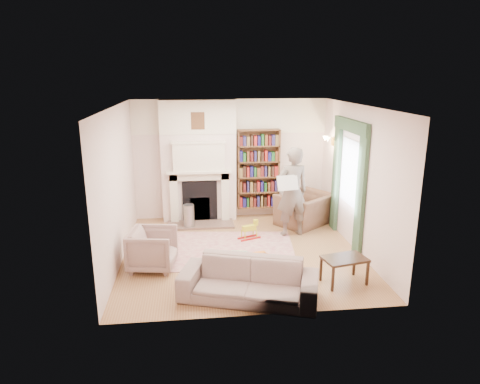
{
  "coord_description": "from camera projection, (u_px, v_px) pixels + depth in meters",
  "views": [
    {
      "loc": [
        -0.9,
        -7.64,
        3.36
      ],
      "look_at": [
        0.0,
        0.25,
        1.15
      ],
      "focal_mm": 32.0,
      "sensor_mm": 36.0,
      "label": 1
    }
  ],
  "objects": [
    {
      "name": "wall_back",
      "position": [
        230.0,
        159.0,
        10.09
      ],
      "size": [
        4.5,
        0.0,
        4.5
      ],
      "primitive_type": "plane",
      "rotation": [
        1.57,
        0.0,
        0.0
      ],
      "color": "white",
      "rests_on": "floor"
    },
    {
      "name": "rug",
      "position": [
        228.0,
        250.0,
        8.41
      ],
      "size": [
        2.77,
        2.24,
        0.01
      ],
      "primitive_type": "cube",
      "rotation": [
        0.0,
        0.0,
        -0.11
      ],
      "color": "beige",
      "rests_on": "floor"
    },
    {
      "name": "rocking_horse",
      "position": [
        249.0,
        230.0,
        8.92
      ],
      "size": [
        0.5,
        0.34,
        0.41
      ],
      "primitive_type": null,
      "rotation": [
        0.0,
        0.0,
        0.38
      ],
      "color": "gold",
      "rests_on": "rug"
    },
    {
      "name": "armchair_reading",
      "position": [
        305.0,
        209.0,
        9.74
      ],
      "size": [
        1.49,
        1.46,
        0.73
      ],
      "primitive_type": "imported",
      "rotation": [
        0.0,
        0.0,
        3.79
      ],
      "color": "#4C3228",
      "rests_on": "floor"
    },
    {
      "name": "fireplace",
      "position": [
        199.0,
        162.0,
        9.82
      ],
      "size": [
        1.7,
        0.58,
        2.8
      ],
      "color": "white",
      "rests_on": "floor"
    },
    {
      "name": "board_game",
      "position": [
        238.0,
        255.0,
        8.14
      ],
      "size": [
        0.4,
        0.4,
        0.03
      ],
      "primitive_type": "cube",
      "rotation": [
        0.0,
        0.0,
        -0.22
      ],
      "color": "#EAE052",
      "rests_on": "rug"
    },
    {
      "name": "wall_front",
      "position": [
        261.0,
        223.0,
        5.78
      ],
      "size": [
        4.5,
        0.0,
        4.5
      ],
      "primitive_type": "plane",
      "rotation": [
        -1.57,
        0.0,
        0.0
      ],
      "color": "white",
      "rests_on": "floor"
    },
    {
      "name": "curtain_right",
      "position": [
        336.0,
        176.0,
        9.29
      ],
      "size": [
        0.07,
        0.32,
        2.4
      ],
      "primitive_type": "cube",
      "color": "#2A412C",
      "rests_on": "floor"
    },
    {
      "name": "game_box_lid",
      "position": [
        213.0,
        257.0,
        8.0
      ],
      "size": [
        0.39,
        0.32,
        0.05
      ],
      "primitive_type": "cube",
      "rotation": [
        0.0,
        0.0,
        -0.37
      ],
      "color": "red",
      "rests_on": "rug"
    },
    {
      "name": "armchair_left",
      "position": [
        153.0,
        249.0,
        7.55
      ],
      "size": [
        0.9,
        0.88,
        0.72
      ],
      "primitive_type": "imported",
      "rotation": [
        0.0,
        0.0,
        1.42
      ],
      "color": "#AD9E8F",
      "rests_on": "floor"
    },
    {
      "name": "paraffin_heater",
      "position": [
        189.0,
        217.0,
        9.53
      ],
      "size": [
        0.24,
        0.24,
        0.55
      ],
      "primitive_type": "cylinder",
      "rotation": [
        0.0,
        0.0,
        0.0
      ],
      "color": "#939599",
      "rests_on": "floor"
    },
    {
      "name": "coffee_table",
      "position": [
        344.0,
        270.0,
        7.05
      ],
      "size": [
        0.78,
        0.58,
        0.45
      ],
      "primitive_type": null,
      "rotation": [
        0.0,
        0.0,
        0.21
      ],
      "color": "#342412",
      "rests_on": "floor"
    },
    {
      "name": "newspaper",
      "position": [
        288.0,
        183.0,
        8.68
      ],
      "size": [
        0.46,
        0.21,
        0.3
      ],
      "primitive_type": "cube",
      "rotation": [
        -0.35,
        0.0,
        0.19
      ],
      "color": "beige",
      "rests_on": "man_reading"
    },
    {
      "name": "ceiling",
      "position": [
        242.0,
        106.0,
        7.56
      ],
      "size": [
        4.5,
        4.5,
        0.0
      ],
      "primitive_type": "plane",
      "rotation": [
        3.14,
        0.0,
        0.0
      ],
      "color": "white",
      "rests_on": "wall_back"
    },
    {
      "name": "comic_annuals",
      "position": [
        260.0,
        257.0,
        8.03
      ],
      "size": [
        0.65,
        0.69,
        0.02
      ],
      "color": "red",
      "rests_on": "rug"
    },
    {
      "name": "window",
      "position": [
        350.0,
        172.0,
        8.55
      ],
      "size": [
        0.02,
        0.9,
        1.3
      ],
      "primitive_type": "cube",
      "color": "silver",
      "rests_on": "wall_right"
    },
    {
      "name": "wall_right",
      "position": [
        358.0,
        179.0,
        8.18
      ],
      "size": [
        0.0,
        4.5,
        4.5
      ],
      "primitive_type": "plane",
      "rotation": [
        1.57,
        0.0,
        -1.57
      ],
      "color": "white",
      "rests_on": "floor"
    },
    {
      "name": "pelmet",
      "position": [
        351.0,
        126.0,
        8.3
      ],
      "size": [
        0.09,
        1.7,
        0.24
      ],
      "primitive_type": "cube",
      "color": "#2A412C",
      "rests_on": "wall_right"
    },
    {
      "name": "floor",
      "position": [
        241.0,
        252.0,
        8.31
      ],
      "size": [
        4.5,
        4.5,
        0.0
      ],
      "primitive_type": "plane",
      "color": "#905C39",
      "rests_on": "ground"
    },
    {
      "name": "sofa",
      "position": [
        249.0,
        280.0,
        6.53
      ],
      "size": [
        2.24,
        1.42,
        0.61
      ],
      "primitive_type": "imported",
      "rotation": [
        0.0,
        0.0,
        -0.31
      ],
      "color": "#A09884",
      "rests_on": "floor"
    },
    {
      "name": "curtain_left",
      "position": [
        361.0,
        194.0,
        7.95
      ],
      "size": [
        0.07,
        0.32,
        2.4
      ],
      "primitive_type": "cube",
      "color": "#2A412C",
      "rests_on": "floor"
    },
    {
      "name": "bookcase",
      "position": [
        258.0,
        169.0,
        10.1
      ],
      "size": [
        1.0,
        0.24,
        1.85
      ],
      "primitive_type": "cube",
      "color": "brown",
      "rests_on": "floor"
    },
    {
      "name": "wall_left",
      "position": [
        118.0,
        186.0,
        7.69
      ],
      "size": [
        0.0,
        4.5,
        4.5
      ],
      "primitive_type": "plane",
      "rotation": [
        1.57,
        0.0,
        1.57
      ],
      "color": "white",
      "rests_on": "floor"
    },
    {
      "name": "man_reading",
      "position": [
        292.0,
        192.0,
        8.96
      ],
      "size": [
        0.77,
        0.58,
        1.91
      ],
      "primitive_type": "imported",
      "rotation": [
        0.0,
        0.0,
        3.34
      ],
      "color": "#63574F",
      "rests_on": "floor"
    },
    {
      "name": "wall_sconce",
      "position": [
        325.0,
        142.0,
        9.46
      ],
      "size": [
        0.2,
        0.24,
        0.24
      ],
      "primitive_type": null,
      "color": "gold",
      "rests_on": "wall_right"
    }
  ]
}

